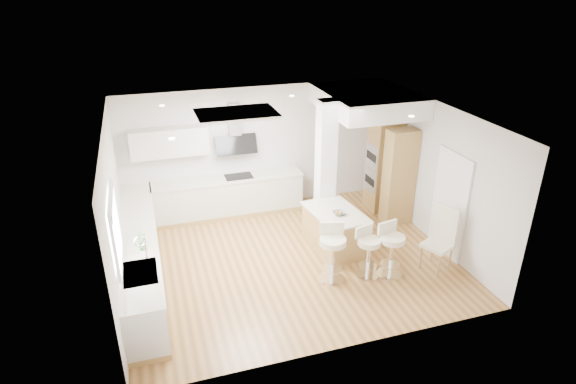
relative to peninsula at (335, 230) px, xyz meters
name	(u,v)px	position (x,y,z in m)	size (l,w,h in m)	color
ground	(290,259)	(-0.96, -0.14, -0.41)	(6.00, 6.00, 0.00)	#AB783F
ceiling	(290,259)	(-0.96, -0.14, -0.41)	(6.00, 5.00, 0.02)	white
wall_back	(257,149)	(-0.96, 2.36, 0.99)	(6.00, 0.04, 2.80)	silver
wall_left	(115,216)	(-3.96, -0.14, 0.99)	(0.04, 5.00, 2.80)	silver
wall_right	(436,174)	(2.04, -0.14, 0.99)	(0.04, 5.00, 2.80)	silver
skylight	(237,114)	(-1.75, 0.46, 2.36)	(4.10, 2.10, 0.06)	white
window_left	(115,226)	(-3.91, -1.04, 1.28)	(0.06, 1.28, 1.07)	white
doorway_right	(450,205)	(2.01, -0.74, 0.59)	(0.05, 1.00, 2.10)	#4A403A
counter_left	(141,255)	(-3.66, 0.09, 0.05)	(0.63, 4.50, 1.35)	tan
counter_back	(220,187)	(-1.87, 2.08, 0.28)	(3.62, 0.63, 2.50)	tan
pillar	(326,168)	(0.09, 0.81, 0.99)	(0.35, 0.35, 2.80)	white
soffit	(367,100)	(1.14, 1.26, 2.19)	(1.78, 2.20, 0.40)	white
oven_column	(389,170)	(1.72, 1.09, 0.64)	(0.63, 1.21, 2.10)	tan
peninsula	(335,230)	(0.00, 0.00, 0.00)	(1.04, 1.44, 0.88)	tan
bar_stool_a	(332,250)	(-0.46, -0.98, 0.20)	(0.59, 0.59, 1.08)	white
bar_stool_b	(368,250)	(0.20, -1.05, 0.13)	(0.53, 0.53, 0.96)	white
bar_stool_c	(391,247)	(0.60, -1.15, 0.16)	(0.54, 0.54, 1.02)	white
dining_chair	(442,236)	(1.60, -1.19, 0.24)	(0.63, 0.63, 1.22)	beige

